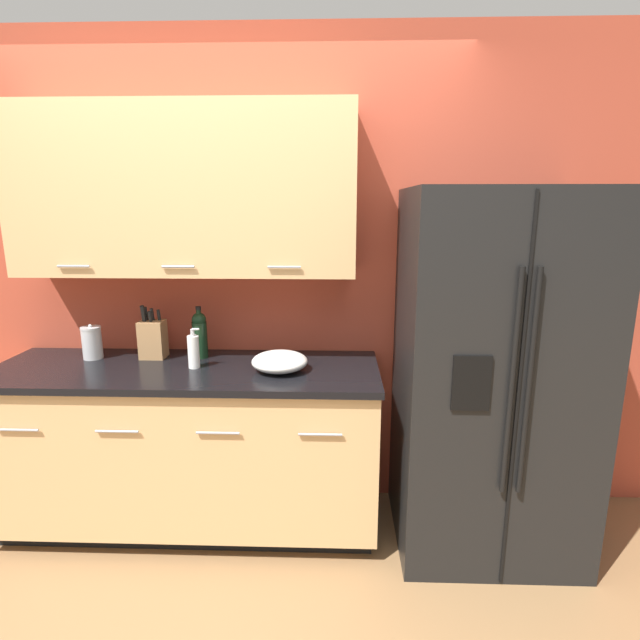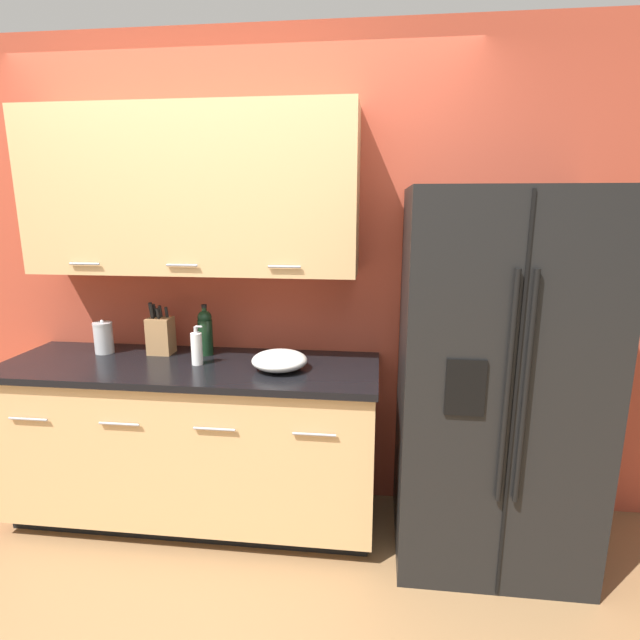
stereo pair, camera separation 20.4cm
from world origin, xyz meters
TOP-DOWN VIEW (x-y plane):
  - ground_plane at (0.00, 0.00)m, footprint 14.00×14.00m
  - wall_back at (-0.05, 1.00)m, footprint 10.00×0.39m
  - counter_unit at (-0.20, 0.70)m, footprint 1.97×0.64m
  - refrigerator at (1.33, 0.65)m, footprint 0.88×0.75m
  - knife_block at (-0.42, 0.85)m, footprint 0.13×0.11m
  - wine_bottle at (-0.16, 0.86)m, footprint 0.08×0.08m
  - soap_dispenser at (-0.15, 0.69)m, footprint 0.06×0.06m
  - steel_canister at (-0.74, 0.82)m, footprint 0.10×0.10m
  - mixing_bowl at (0.29, 0.66)m, footprint 0.28×0.28m

SIDE VIEW (x-z plane):
  - ground_plane at x=0.00m, z-range 0.00..0.00m
  - counter_unit at x=-0.20m, z-range 0.01..0.91m
  - refrigerator at x=1.33m, z-range 0.00..1.78m
  - mixing_bowl at x=0.29m, z-range 0.90..0.99m
  - soap_dispenser at x=-0.15m, z-range 0.88..1.09m
  - steel_canister at x=-0.74m, z-range 0.89..1.08m
  - knife_block at x=-0.42m, z-range 0.86..1.15m
  - wine_bottle at x=-0.16m, z-range 0.89..1.17m
  - wall_back at x=-0.05m, z-range 0.12..2.72m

